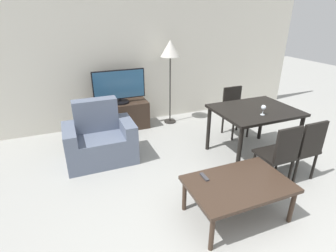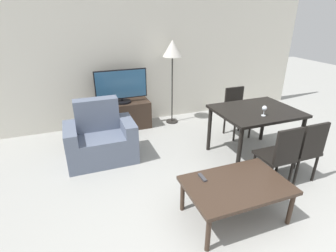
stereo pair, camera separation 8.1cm
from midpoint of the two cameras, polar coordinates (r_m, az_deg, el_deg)
name	(u,v)px [view 1 (the left image)]	position (r m, az deg, el deg)	size (l,w,h in m)	color
wall_back	(148,54)	(5.30, -4.90, 15.42)	(6.93, 0.06, 2.70)	silver
armchair	(100,141)	(4.10, -15.12, -3.09)	(1.01, 0.66, 0.92)	slate
tv_stand	(122,116)	(5.15, -10.53, 2.26)	(1.01, 0.46, 0.52)	#38281E
tv	(119,87)	(4.96, -11.02, 8.40)	(0.96, 0.32, 0.62)	black
coffee_table	(238,186)	(2.97, 14.33, -12.55)	(1.10, 0.71, 0.44)	#38281E
dining_table	(254,115)	(4.14, 17.77, 2.31)	(1.18, 0.94, 0.78)	black
dining_chair_near	(279,153)	(3.58, 22.48, -5.44)	(0.40, 0.40, 0.87)	black
dining_chair_far	(234,109)	(4.90, 13.77, 3.62)	(0.40, 0.40, 0.87)	black
dining_chair_near_right	(304,147)	(3.86, 26.96, -4.10)	(0.40, 0.40, 0.87)	black
floor_lamp	(170,52)	(5.06, 0.01, 15.89)	(0.37, 0.37, 1.63)	black
remote_primary	(204,177)	(2.95, 7.13, -10.93)	(0.04, 0.15, 0.02)	#38383D
wine_glass_left	(263,108)	(3.87, 19.51, 3.71)	(0.07, 0.07, 0.15)	silver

